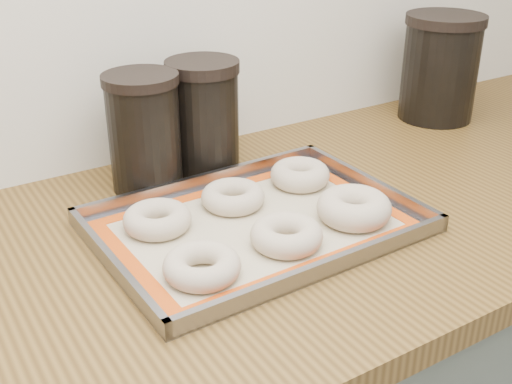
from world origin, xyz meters
TOP-DOWN VIEW (x-y plane):
  - countertop at (0.00, 1.68)m, footprint 3.06×0.68m
  - baking_tray at (-0.20, 1.66)m, footprint 0.47×0.34m
  - baking_mat at (-0.20, 1.66)m, footprint 0.43×0.30m
  - bagel_front_left at (-0.34, 1.58)m, footprint 0.12×0.12m
  - bagel_front_mid at (-0.20, 1.59)m, footprint 0.13×0.13m
  - bagel_front_right at (-0.07, 1.60)m, footprint 0.12×0.12m
  - bagel_back_left at (-0.33, 1.73)m, footprint 0.10×0.10m
  - bagel_back_mid at (-0.20, 1.73)m, footprint 0.10×0.10m
  - bagel_back_right at (-0.07, 1.74)m, footprint 0.11×0.11m
  - canister_left at (-0.28, 1.88)m, footprint 0.12×0.12m
  - canister_mid at (-0.16, 1.90)m, footprint 0.13×0.13m
  - canister_right at (0.38, 1.87)m, footprint 0.16×0.16m

SIDE VIEW (x-z plane):
  - countertop at x=0.00m, z-range 0.86..0.90m
  - baking_mat at x=-0.20m, z-range 0.90..0.91m
  - baking_tray at x=-0.20m, z-range 0.89..0.92m
  - bagel_back_mid at x=-0.20m, z-range 0.90..0.94m
  - bagel_front_left at x=-0.34m, z-range 0.90..0.94m
  - bagel_back_left at x=-0.33m, z-range 0.90..0.94m
  - bagel_front_mid at x=-0.20m, z-range 0.90..0.94m
  - bagel_back_right at x=-0.07m, z-range 0.90..0.94m
  - bagel_front_right at x=-0.07m, z-range 0.90..0.95m
  - canister_left at x=-0.28m, z-range 0.90..1.10m
  - canister_mid at x=-0.16m, z-range 0.90..1.10m
  - canister_right at x=0.38m, z-range 0.90..1.12m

